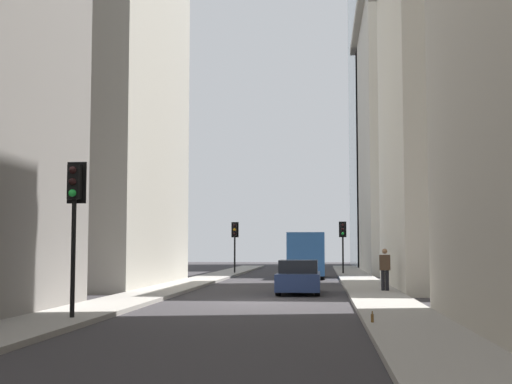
{
  "coord_description": "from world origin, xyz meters",
  "views": [
    {
      "loc": [
        -25.11,
        -2.4,
        1.94
      ],
      "look_at": [
        10.73,
        0.99,
        4.79
      ],
      "focal_mm": 49.22,
      "sensor_mm": 36.0,
      "label": 1
    }
  ],
  "objects": [
    {
      "name": "building_left_far",
      "position": [
        30.83,
        -10.59,
        11.51
      ],
      "size": [
        18.05,
        10.5,
        22.99
      ],
      "color": "beige",
      "rests_on": "ground_plane"
    },
    {
      "name": "sidewalk_right",
      "position": [
        0.0,
        4.5,
        0.07
      ],
      "size": [
        90.0,
        2.2,
        0.14
      ],
      "primitive_type": "cube",
      "color": "gray",
      "rests_on": "ground_plane"
    },
    {
      "name": "traffic_light_midblock",
      "position": [
        24.42,
        -3.82,
        2.79
      ],
      "size": [
        0.43,
        0.52,
        3.62
      ],
      "color": "black",
      "rests_on": "sidewalk_left"
    },
    {
      "name": "building_left_midfar",
      "position": [
        8.6,
        -10.59,
        9.64
      ],
      "size": [
        12.1,
        10.5,
        19.27
      ],
      "color": "beige",
      "rests_on": "ground_plane"
    },
    {
      "name": "sidewalk_left",
      "position": [
        0.0,
        -4.5,
        0.07
      ],
      "size": [
        90.0,
        2.2,
        0.14
      ],
      "primitive_type": "cube",
      "color": "gray",
      "rests_on": "ground_plane"
    },
    {
      "name": "traffic_light_far_junction",
      "position": [
        24.97,
        3.88,
        2.8
      ],
      "size": [
        0.43,
        0.52,
        3.63
      ],
      "color": "black",
      "rests_on": "sidewalk_right"
    },
    {
      "name": "sedan_navy",
      "position": [
        4.54,
        -1.4,
        0.66
      ],
      "size": [
        4.3,
        1.78,
        1.42
      ],
      "color": "navy",
      "rests_on": "ground_plane"
    },
    {
      "name": "ground_plane",
      "position": [
        0.0,
        0.0,
        0.0
      ],
      "size": [
        135.0,
        135.0,
        0.0
      ],
      "primitive_type": "plane",
      "color": "#302D30"
    },
    {
      "name": "pedestrian",
      "position": [
        4.84,
        -5.0,
        1.09
      ],
      "size": [
        0.26,
        0.44,
        1.75
      ],
      "color": "black",
      "rests_on": "sidewalk_left"
    },
    {
      "name": "traffic_light_foreground",
      "position": [
        -7.37,
        4.05,
        3.12
      ],
      "size": [
        0.43,
        0.52,
        4.06
      ],
      "color": "black",
      "rests_on": "sidewalk_right"
    },
    {
      "name": "building_right_midfar",
      "position": [
        9.66,
        10.59,
        11.94
      ],
      "size": [
        13.27,
        10.5,
        23.85
      ],
      "color": "#B7B2A5",
      "rests_on": "ground_plane"
    },
    {
      "name": "discarded_bottle",
      "position": [
        -7.88,
        -3.58,
        0.25
      ],
      "size": [
        0.07,
        0.07,
        0.27
      ],
      "color": "brown",
      "rests_on": "sidewalk_left"
    },
    {
      "name": "delivery_truck",
      "position": [
        19.69,
        -1.4,
        1.46
      ],
      "size": [
        6.46,
        2.25,
        2.84
      ],
      "color": "#285699",
      "rests_on": "ground_plane"
    }
  ]
}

